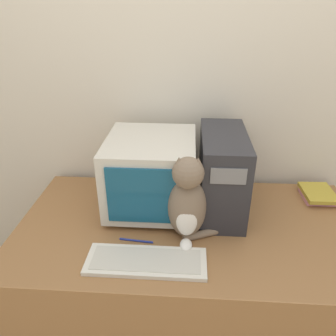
% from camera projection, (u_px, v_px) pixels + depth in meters
% --- Properties ---
extents(wall_back, '(7.00, 0.05, 2.50)m').
position_uv_depth(wall_back, '(194.00, 93.00, 1.74)').
color(wall_back, beige).
rests_on(wall_back, ground_plane).
extents(desk, '(1.63, 0.84, 0.75)m').
position_uv_depth(desk, '(189.00, 283.00, 1.71)').
color(desk, olive).
rests_on(desk, ground_plane).
extents(crt_monitor, '(0.42, 0.45, 0.37)m').
position_uv_depth(crt_monitor, '(151.00, 173.00, 1.59)').
color(crt_monitor, beige).
rests_on(crt_monitor, desk).
extents(computer_tower, '(0.21, 0.46, 0.40)m').
position_uv_depth(computer_tower, '(222.00, 173.00, 1.57)').
color(computer_tower, '#28282D').
rests_on(computer_tower, desk).
extents(keyboard, '(0.48, 0.17, 0.02)m').
position_uv_depth(keyboard, '(146.00, 261.00, 1.31)').
color(keyboard, silver).
rests_on(keyboard, desk).
extents(cat, '(0.25, 0.22, 0.40)m').
position_uv_depth(cat, '(187.00, 202.00, 1.39)').
color(cat, '#7A6651').
rests_on(cat, desk).
extents(book_stack, '(0.16, 0.20, 0.04)m').
position_uv_depth(book_stack, '(318.00, 195.00, 1.73)').
color(book_stack, pink).
rests_on(book_stack, desk).
extents(pen, '(0.15, 0.02, 0.01)m').
position_uv_depth(pen, '(136.00, 241.00, 1.43)').
color(pen, navy).
rests_on(pen, desk).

